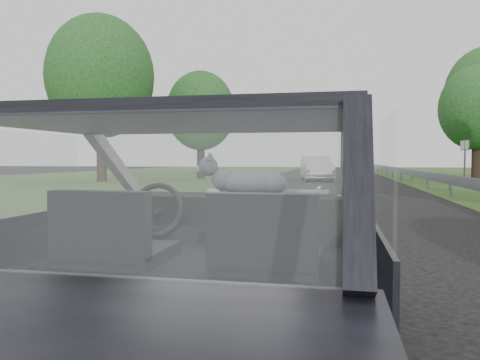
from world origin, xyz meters
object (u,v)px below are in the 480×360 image
at_px(cat, 250,181).
at_px(other_car, 316,168).
at_px(highway_sign, 465,161).
at_px(subject_car, 202,253).

distance_m(cat, other_car, 23.70).
xyz_separation_m(other_car, highway_sign, (7.72, -0.38, 0.40)).
height_order(subject_car, highway_sign, highway_sign).
xyz_separation_m(cat, other_car, (-0.52, 23.70, -0.38)).
xyz_separation_m(subject_car, cat, (0.15, 0.67, 0.37)).
relative_size(subject_car, cat, 6.25).
height_order(subject_car, other_car, subject_car).
relative_size(other_car, highway_sign, 1.95).
bearing_deg(cat, subject_car, -109.18).
xyz_separation_m(subject_car, highway_sign, (7.34, 23.98, 0.39)).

